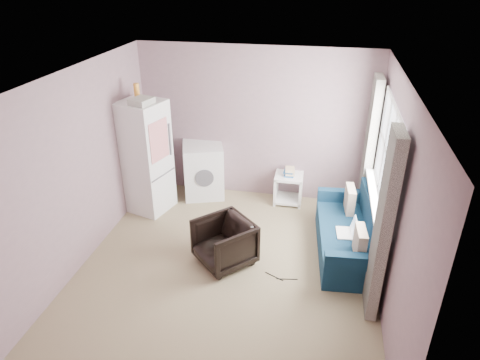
% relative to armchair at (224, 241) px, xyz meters
% --- Properties ---
extents(room, '(3.84, 4.24, 2.54)m').
position_rel_armchair_xyz_m(room, '(0.08, -0.10, 0.91)').
color(room, '#988663').
rests_on(room, ground).
extents(armchair, '(0.91, 0.91, 0.69)m').
position_rel_armchair_xyz_m(armchair, '(0.00, 0.00, 0.00)').
color(armchair, black).
rests_on(armchair, ground).
extents(fridge, '(0.76, 0.76, 2.03)m').
position_rel_armchair_xyz_m(fridge, '(-1.51, 1.16, 0.56)').
color(fridge, white).
rests_on(fridge, ground).
extents(washing_machine, '(0.81, 0.81, 0.91)m').
position_rel_armchair_xyz_m(washing_machine, '(-0.78, 1.78, 0.13)').
color(washing_machine, white).
rests_on(washing_machine, ground).
extents(side_table, '(0.46, 0.46, 0.61)m').
position_rel_armchair_xyz_m(side_table, '(0.67, 1.79, -0.05)').
color(side_table, white).
rests_on(side_table, ground).
extents(sofa, '(0.93, 1.79, 0.77)m').
position_rel_armchair_xyz_m(sofa, '(1.66, 0.54, -0.06)').
color(sofa, '#11344F').
rests_on(sofa, ground).
extents(window_dressing, '(0.17, 2.62, 2.18)m').
position_rel_armchair_xyz_m(window_dressing, '(1.85, 0.59, 0.76)').
color(window_dressing, white).
rests_on(window_dressing, ground).
extents(floor_cables, '(0.42, 0.13, 0.01)m').
position_rel_armchair_xyz_m(floor_cables, '(0.77, -0.18, -0.34)').
color(floor_cables, black).
rests_on(floor_cables, ground).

